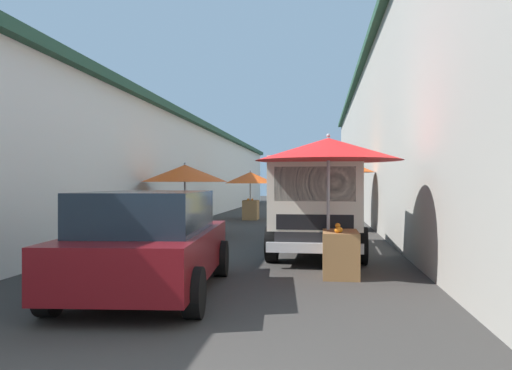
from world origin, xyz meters
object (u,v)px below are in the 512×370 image
Objects in this scene: fruit_stall_far_left at (341,174)px; parked_scooter at (141,230)px; hatchback_car at (150,242)px; vendor_by_crates at (290,209)px; fruit_stall_near_right at (250,183)px; fruit_stall_far_right at (330,164)px; vendor_in_shade at (286,202)px; fruit_stall_near_left at (185,179)px; delivery_truck at (317,208)px; plastic_stool at (300,225)px.

fruit_stall_far_left reaches higher than parked_scooter.
vendor_by_crates is (6.42, -1.61, 0.14)m from hatchback_car.
fruit_stall_near_right reaches higher than vendor_by_crates.
vendor_in_shade is at bearing 8.71° from fruit_stall_far_right.
fruit_stall_near_left is at bearing 36.83° from fruit_stall_far_right.
vendor_in_shade is (-3.82, -1.78, -0.65)m from fruit_stall_near_right.
fruit_stall_far_left reaches higher than fruit_stall_far_right.
hatchback_car is (-1.89, 2.57, -1.16)m from fruit_stall_far_right.
fruit_stall_near_right is at bearing 24.95° from vendor_in_shade.
fruit_stall_far_left is (2.60, -4.55, 0.17)m from fruit_stall_near_left.
vendor_in_shade is at bearing -155.05° from fruit_stall_near_right.
fruit_stall_near_right is 11.25m from delivery_truck.
vendor_in_shade is 3.66× the size of plastic_stool.
plastic_stool is at bearing -46.45° from parked_scooter.
hatchback_car is 0.81× the size of delivery_truck.
delivery_truck is 4.32m from parked_scooter.
fruit_stall_near_right is 13.08m from fruit_stall_far_right.
plastic_stool is at bearing -75.40° from fruit_stall_near_left.
vendor_in_shade is (7.04, 1.13, -0.13)m from delivery_truck.
delivery_truck reaches higher than parked_scooter.
fruit_stall_far_left is 2.66m from plastic_stool.
fruit_stall_far_right is 9.03m from vendor_in_shade.
fruit_stall_far_right is at bearing -143.17° from fruit_stall_near_left.
vendor_by_crates is (-0.85, -3.07, -0.82)m from fruit_stall_near_left.
fruit_stall_near_right is 14.62m from hatchback_car.
vendor_by_crates is at bearing -165.09° from fruit_stall_near_right.
fruit_stall_near_right is 4.27m from vendor_in_shade.
vendor_by_crates is 0.91× the size of parked_scooter.
delivery_truck reaches higher than vendor_by_crates.
hatchback_car is (-7.27, -1.45, -0.96)m from fruit_stall_near_left.
parked_scooter is (0.94, 4.17, -0.59)m from delivery_truck.
fruit_stall_near_left is at bearing 47.04° from delivery_truck.
plastic_stool is (-1.75, 1.28, -1.54)m from fruit_stall_far_left.
fruit_stall_near_right is at bearing 37.79° from fruit_stall_far_left.
plastic_stool is at bearing 6.98° from delivery_truck.
vendor_in_shade is (0.89, 1.88, -0.95)m from fruit_stall_far_left.
vendor_by_crates is at bearing 15.33° from delivery_truck.
fruit_stall_far_left reaches higher than hatchback_car.
fruit_stall_far_right is at bearing -167.99° from vendor_by_crates.
fruit_stall_far_right is 5.87× the size of plastic_stool.
fruit_stall_far_left is at bearing -23.26° from vendor_by_crates.
delivery_truck is 3.23× the size of vendor_by_crates.
vendor_in_shade is at bearing 5.21° from vendor_by_crates.
fruit_stall_far_left is at bearing -142.21° from fruit_stall_near_right.
fruit_stall_near_right is (7.32, -0.89, -0.13)m from fruit_stall_near_left.
vendor_by_crates reaches higher than hatchback_car.
fruit_stall_far_left is at bearing -6.92° from delivery_truck.
fruit_stall_far_left reaches higher than fruit_stall_near_left.
parked_scooter is at bearing 77.35° from delivery_truck.
vendor_by_crates reaches higher than parked_scooter.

